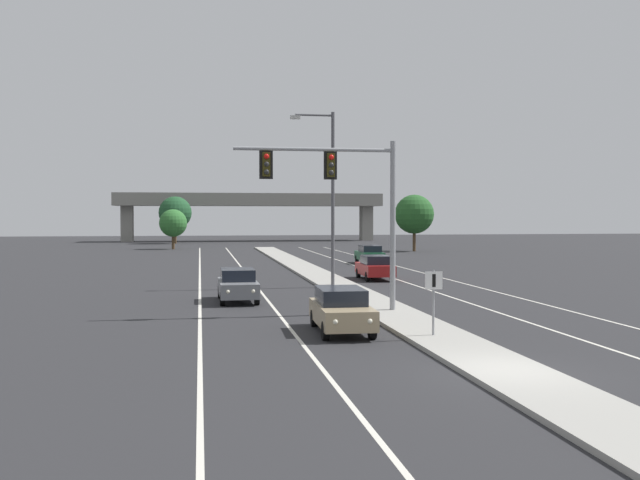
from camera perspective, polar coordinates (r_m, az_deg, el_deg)
The scene contains 17 objects.
ground_plane at distance 19.91m, azimuth 14.61°, elevation -10.28°, with size 260.00×260.00×0.00m, color #28282B.
median_island at distance 36.86m, azimuth 3.07°, elevation -4.45°, with size 2.40×110.00×0.15m, color #9E9B93.
lane_stripe_oncoming_center at distance 43.08m, azimuth -5.10°, elevation -3.61°, with size 0.14×100.00×0.01m, color silver.
lane_stripe_receding_center at distance 44.79m, azimuth 7.00°, elevation -3.40°, with size 0.14×100.00×0.01m, color silver.
edge_stripe_left at distance 42.96m, azimuth -9.50°, elevation -3.65°, with size 0.14×100.00×0.01m, color silver.
edge_stripe_right at distance 45.83m, azimuth 10.97°, elevation -3.30°, with size 0.14×100.00×0.01m, color silver.
overhead_signal_mast at distance 30.38m, azimuth 1.90°, elevation 4.04°, with size 6.89×0.44×7.20m.
median_sign_post at distance 24.63m, azimuth 8.99°, elevation -4.15°, with size 0.60×0.10×2.20m.
street_lamp_median at distance 41.72m, azimuth 0.72°, elevation 4.17°, with size 2.58×0.28×10.00m.
car_oncoming_tan at distance 25.89m, azimuth 1.70°, elevation -5.53°, with size 1.93×4.51×1.58m.
car_oncoming_grey at distance 35.26m, azimuth -6.54°, elevation -3.53°, with size 1.84×4.48×1.58m.
car_receding_red at distance 46.95m, azimuth 4.38°, elevation -2.15°, with size 1.91×4.51×1.58m.
car_receding_green at distance 62.25m, azimuth 3.94°, elevation -1.13°, with size 1.89×4.50×1.58m.
overpass_bridge at distance 116.21m, azimuth -5.57°, elevation 2.77°, with size 42.40×6.40×7.65m.
tree_far_left_b at distance 89.95m, azimuth -11.56°, elevation 1.32°, with size 3.40×3.40×4.91m.
tree_far_right_c at distance 83.85m, azimuth 7.48°, elevation 2.03°, with size 4.53×4.53×6.56m.
tree_far_left_a at distance 107.64m, azimuth -11.40°, elevation 2.13°, with size 4.79×4.79×6.93m.
Camera 1 is at (-7.98, -17.75, 4.21)m, focal length 40.39 mm.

